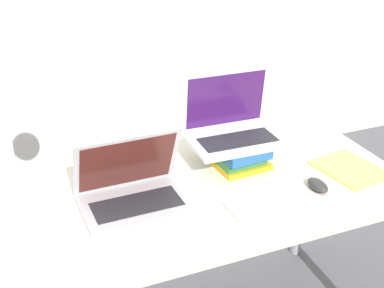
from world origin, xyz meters
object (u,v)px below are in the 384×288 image
(wireless_keyboard, at_px, (263,203))
(desk_lamp, at_px, (20,75))
(mouse, at_px, (318,185))
(notepad, at_px, (350,169))
(laptop_on_books, at_px, (232,126))
(book_stack, at_px, (235,152))
(laptop_left, at_px, (133,190))

(wireless_keyboard, bearing_deg, desk_lamp, 147.51)
(mouse, distance_m, notepad, 0.21)
(laptop_on_books, distance_m, notepad, 0.48)
(book_stack, distance_m, laptop_on_books, 0.10)
(laptop_on_books, bearing_deg, wireless_keyboard, -97.69)
(mouse, xyz_separation_m, notepad, (0.20, 0.07, -0.01))
(laptop_left, distance_m, desk_lamp, 0.54)
(wireless_keyboard, distance_m, desk_lamp, 0.93)
(laptop_left, xyz_separation_m, laptop_on_books, (0.45, 0.15, 0.09))
(laptop_left, bearing_deg, book_stack, 15.52)
(laptop_on_books, height_order, mouse, laptop_on_books)
(book_stack, bearing_deg, desk_lamp, 169.78)
(laptop_on_books, relative_size, wireless_keyboard, 1.38)
(laptop_left, relative_size, book_stack, 1.31)
(book_stack, height_order, wireless_keyboard, book_stack)
(notepad, bearing_deg, laptop_on_books, 146.17)
(laptop_left, relative_size, mouse, 3.69)
(laptop_on_books, relative_size, mouse, 3.64)
(notepad, xyz_separation_m, desk_lamp, (-1.13, 0.36, 0.41))
(wireless_keyboard, relative_size, notepad, 0.93)
(book_stack, bearing_deg, notepad, -30.96)
(mouse, bearing_deg, laptop_left, 164.97)
(laptop_on_books, height_order, desk_lamp, desk_lamp)
(laptop_left, distance_m, notepad, 0.84)
(laptop_left, xyz_separation_m, wireless_keyboard, (0.41, -0.19, -0.04))
(laptop_on_books, bearing_deg, desk_lamp, 171.80)
(laptop_left, height_order, book_stack, laptop_left)
(laptop_on_books, bearing_deg, book_stack, -89.01)
(laptop_on_books, xyz_separation_m, notepad, (0.38, -0.26, -0.14))
(wireless_keyboard, height_order, notepad, wireless_keyboard)
(wireless_keyboard, bearing_deg, laptop_on_books, 82.31)
(book_stack, distance_m, desk_lamp, 0.85)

